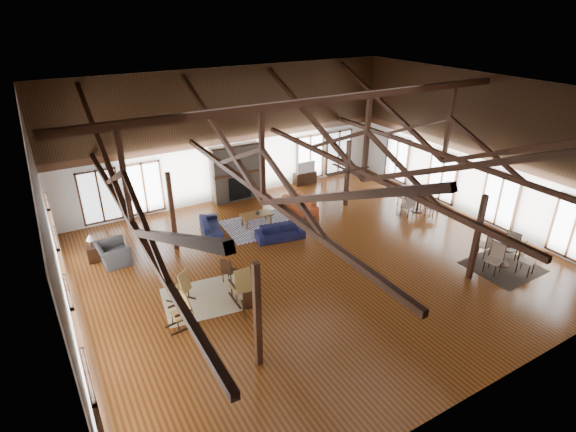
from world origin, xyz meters
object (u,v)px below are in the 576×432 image
sofa_navy_left (211,226)px  sofa_orange (300,204)px  sofa_navy_front (280,232)px  cafe_table_near (504,251)px  armchair (113,254)px  coffee_table (256,215)px  cafe_table_far (418,201)px  tv_console (305,178)px

sofa_navy_left → sofa_orange: size_ratio=0.94×
sofa_navy_front → sofa_navy_left: sofa_navy_front is taller
sofa_orange → cafe_table_near: (3.79, -7.62, 0.25)m
armchair → cafe_table_near: 13.89m
coffee_table → cafe_table_far: size_ratio=0.67×
sofa_navy_left → sofa_orange: (4.29, 0.09, 0.02)m
tv_console → sofa_navy_left: bearing=-156.2°
sofa_navy_left → coffee_table: bearing=-86.1°
sofa_navy_front → cafe_table_near: size_ratio=0.90×
sofa_navy_front → tv_console: (4.03, 4.60, 0.02)m
armchair → tv_console: (10.07, 3.20, -0.08)m
sofa_navy_front → cafe_table_near: cafe_table_near is taller
sofa_navy_left → tv_console: size_ratio=1.57×
sofa_navy_front → sofa_orange: sofa_orange is taller
cafe_table_far → tv_console: 5.99m
cafe_table_far → sofa_orange: bearing=148.1°
sofa_navy_front → armchair: bearing=177.1°
sofa_orange → tv_console: tv_console is taller
sofa_navy_left → cafe_table_near: bearing=-120.2°
sofa_orange → coffee_table: (-2.38, -0.38, 0.16)m
coffee_table → cafe_table_far: bearing=-16.2°
sofa_orange → armchair: (-8.17, -0.55, 0.09)m
cafe_table_far → tv_console: cafe_table_far is taller
sofa_orange → cafe_table_near: size_ratio=0.94×
tv_console → cafe_table_near: bearing=-79.6°
sofa_navy_front → tv_console: size_ratio=1.60×
cafe_table_near → tv_console: (-1.89, 10.26, -0.24)m
sofa_navy_front → armchair: armchair is taller
sofa_navy_front → sofa_orange: (2.12, 1.95, 0.01)m
sofa_navy_front → cafe_table_far: (6.58, -0.81, 0.23)m
sofa_orange → cafe_table_near: bearing=27.6°
sofa_navy_front → cafe_table_far: cafe_table_far is taller
cafe_table_far → cafe_table_near: bearing=-97.8°
tv_console → sofa_navy_front: bearing=-131.2°
sofa_navy_left → sofa_orange: 4.29m
sofa_orange → sofa_navy_left: bearing=-87.6°
sofa_navy_front → tv_console: tv_console is taller
armchair → sofa_orange: bearing=-89.1°
sofa_navy_left → armchair: (-3.88, -0.47, 0.11)m
tv_console → armchair: bearing=-162.4°
sofa_navy_left → cafe_table_far: 9.15m
sofa_navy_front → sofa_navy_left: bearing=149.3°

